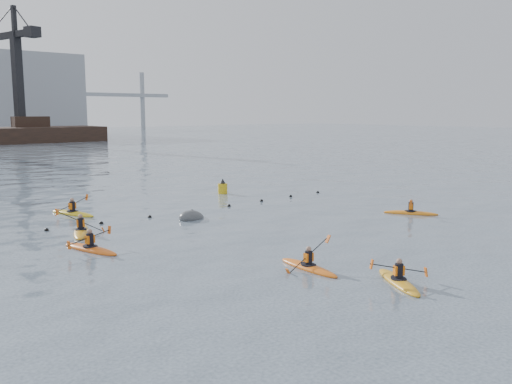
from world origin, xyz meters
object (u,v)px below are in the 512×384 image
kayaker_3 (81,231)px  kayaker_4 (411,212)px  kayaker_2 (90,248)px  kayaker_5 (73,213)px  nav_buoy (223,188)px  kayaker_0 (308,266)px  mooring_buoy (192,219)px  kayaker_1 (399,281)px

kayaker_3 → kayaker_4: kayaker_3 is taller
kayaker_2 → kayaker_3: (1.10, 3.77, -0.00)m
kayaker_5 → nav_buoy: bearing=-14.2°
kayaker_0 → mooring_buoy: 11.95m
kayaker_1 → kayaker_3: size_ratio=0.92×
kayaker_1 → nav_buoy: 23.50m
kayaker_5 → kayaker_3: bearing=-125.8°
kayaker_2 → kayaker_3: size_ratio=1.03×
kayaker_1 → kayaker_4: bearing=63.3°
kayaker_5 → mooring_buoy: kayaker_5 is taller
kayaker_0 → mooring_buoy: (2.10, 11.76, -0.10)m
kayaker_0 → kayaker_3: (-4.46, 12.26, 0.01)m
kayaker_3 → nav_buoy: (13.87, 6.32, 0.29)m
kayaker_0 → kayaker_4: kayaker_0 is taller
kayaker_4 → kayaker_3: bearing=-57.8°
kayaker_4 → kayaker_5: bearing=-73.1°
kayaker_1 → kayaker_4: 14.35m
kayaker_0 → kayaker_5: 17.83m
kayaker_2 → kayaker_4: bearing=-27.7°
kayaker_3 → kayaker_4: (17.78, -7.99, -0.01)m
kayaker_0 → kayaker_5: kayaker_0 is taller
mooring_buoy → nav_buoy: bearing=43.0°
mooring_buoy → kayaker_5: bearing=130.1°
kayaker_4 → kayaker_5: 20.94m
kayaker_2 → nav_buoy: (14.97, 10.09, 0.29)m
mooring_buoy → nav_buoy: (7.31, 6.82, 0.40)m
kayaker_5 → mooring_buoy: size_ratio=1.85×
kayaker_0 → nav_buoy: (9.41, 18.58, 0.30)m
kayaker_4 → mooring_buoy: size_ratio=1.56×
nav_buoy → mooring_buoy: bearing=-137.0°
kayaker_2 → kayaker_4: size_ratio=1.16×
kayaker_2 → nav_buoy: 18.06m
mooring_buoy → kayaker_4: bearing=-33.7°
kayaker_3 → kayaker_5: size_ratio=0.95×
kayaker_2 → kayaker_1: bearing=-75.5°
kayaker_2 → kayaker_4: (18.88, -4.21, -0.01)m
kayaker_0 → mooring_buoy: size_ratio=1.67×
kayaker_0 → kayaker_2: 10.15m
kayaker_2 → kayaker_5: size_ratio=0.98×
kayaker_0 → mooring_buoy: bearing=83.7°
kayaker_4 → kayaker_0: bearing=-15.8°
kayaker_0 → kayaker_3: size_ratio=0.95×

